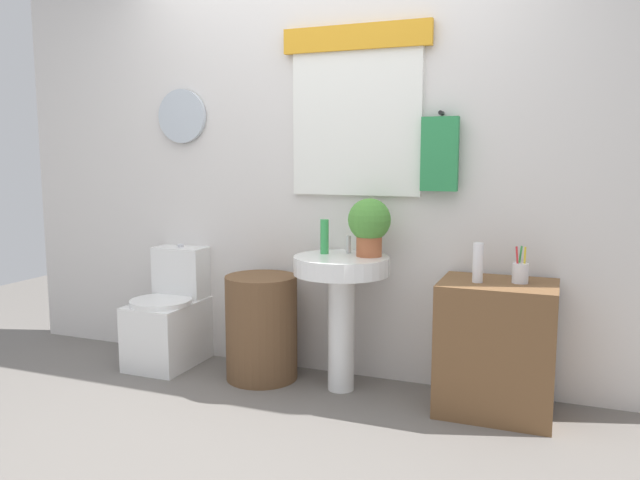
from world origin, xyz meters
TOP-DOWN VIEW (x-y plane):
  - ground_plane at (0.00, 0.00)m, footprint 8.00×8.00m
  - back_wall at (0.00, 1.15)m, footprint 4.40×0.18m
  - toilet at (-0.98, 0.88)m, footprint 0.38×0.51m
  - laundry_hamper at (-0.31, 0.85)m, footprint 0.42×0.42m
  - pedestal_sink at (0.19, 0.85)m, footprint 0.53×0.53m
  - faucet at (0.19, 0.97)m, footprint 0.03×0.03m
  - wooden_cabinet at (1.03, 0.85)m, footprint 0.58×0.44m
  - soap_bottle at (0.07, 0.90)m, footprint 0.05×0.05m
  - potted_plant at (0.33, 0.91)m, footprint 0.24×0.24m
  - lotion_bottle at (0.93, 0.81)m, footprint 0.05×0.05m
  - toothbrush_cup at (1.13, 0.87)m, footprint 0.08×0.08m

SIDE VIEW (x-z plane):
  - ground_plane at x=0.00m, z-range 0.00..0.00m
  - toilet at x=-0.98m, z-range -0.09..0.66m
  - laundry_hamper at x=-0.31m, z-range 0.00..0.62m
  - wooden_cabinet at x=1.03m, z-range 0.00..0.68m
  - pedestal_sink at x=0.19m, z-range 0.20..0.96m
  - toothbrush_cup at x=1.13m, z-range 0.64..0.83m
  - lotion_bottle at x=0.93m, z-range 0.68..0.88m
  - faucet at x=0.19m, z-range 0.76..0.86m
  - soap_bottle at x=0.07m, z-range 0.76..0.96m
  - potted_plant at x=0.33m, z-range 0.79..1.11m
  - back_wall at x=0.00m, z-range 0.01..2.61m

